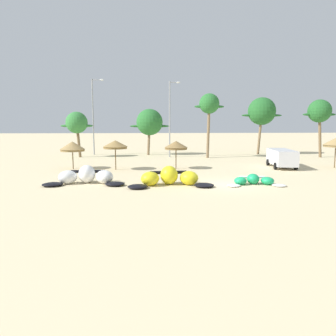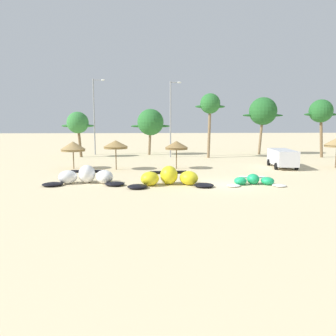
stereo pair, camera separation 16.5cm
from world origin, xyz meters
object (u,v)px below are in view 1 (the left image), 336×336
Objects in this scene: lamppost_west at (94,113)px; lamppost_west_center at (170,116)px; beach_umbrella_outermost at (336,142)px; palm_center_right at (320,112)px; beach_umbrella_middle at (115,144)px; kite_far_left at (86,177)px; parked_van at (281,157)px; kite_left at (170,178)px; beach_umbrella_near_van at (72,146)px; beach_umbrella_near_palms at (176,145)px; palm_leftmost at (77,123)px; kite_left_of_center at (254,181)px; palm_left_of_gap at (209,105)px; palm_center_left at (262,112)px; palm_left at (150,122)px.

lamppost_west is 1.08× the size of lamppost_west_center.
palm_center_right is (3.59, 10.17, 3.41)m from beach_umbrella_outermost.
kite_far_left is at bearing -101.62° from beach_umbrella_middle.
kite_left is at bearing -143.53° from parked_van.
beach_umbrella_near_van is 10.25m from beach_umbrella_near_palms.
lamppost_west is at bearing 149.29° from beach_umbrella_outermost.
beach_umbrella_near_van is (-9.02, 9.11, 1.73)m from kite_left.
kite_left is at bearing -98.11° from beach_umbrella_near_palms.
palm_leftmost is at bearing 116.86° from beach_umbrella_middle.
kite_left_of_center is at bearing -142.95° from beach_umbrella_outermost.
kite_left_of_center is (6.25, -0.19, -0.23)m from kite_left.
beach_umbrella_middle is 0.27× the size of lamppost_west.
palm_left_of_gap is at bearing -6.03° from palm_leftmost.
palm_center_right is at bearing 17.26° from beach_umbrella_near_van.
beach_umbrella_middle is at bearing 78.38° from kite_far_left.
palm_center_right is at bearing 41.22° from kite_left.
palm_center_left is 1.08× the size of palm_center_right.
beach_umbrella_middle reaches higher than kite_left_of_center.
beach_umbrella_near_palms reaches higher than kite_left.
beach_umbrella_middle is 0.35× the size of palm_center_left.
parked_van is at bearing 23.44° from kite_far_left.
parked_van is at bearing -35.34° from lamppost_west.
beach_umbrella_outermost is at bearing 37.05° from kite_left_of_center.
palm_leftmost is (-10.97, 20.62, 4.02)m from kite_left.
beach_umbrella_near_van is at bearing -147.92° from palm_left_of_gap.
palm_left is at bearing 133.22° from parked_van.
palm_center_left is (19.70, 14.84, 3.74)m from beach_umbrella_middle.
kite_left is 20.60m from lamppost_west_center.
beach_umbrella_outermost is 0.47× the size of palm_left.
kite_left_of_center is (12.48, -1.20, -0.22)m from kite_far_left.
kite_left_of_center is at bearing -5.48° from kite_far_left.
kite_far_left is at bearing -162.94° from beach_umbrella_outermost.
palm_center_left reaches higher than palm_leftmost.
beach_umbrella_outermost is at bearing -0.82° from beach_umbrella_near_palms.
lamppost_west is (-21.41, 15.18, 4.84)m from parked_van.
palm_center_right reaches higher than beach_umbrella_middle.
kite_far_left is 12.54m from kite_left_of_center.
lamppost_west_center is (10.72, -4.22, -0.43)m from lamppost_west.
kite_left reaches higher than kite_far_left.
lamppost_west_center is at bearing -21.49° from lamppost_west.
kite_left_of_center is at bearing -76.61° from lamppost_west_center.
kite_left_of_center is 1.47× the size of beach_umbrella_outermost.
beach_umbrella_middle is at bearing -136.79° from palm_left_of_gap.
beach_umbrella_near_palms is 0.46× the size of palm_leftmost.
kite_left is 12.93m from beach_umbrella_near_van.
kite_far_left is 8.74m from beach_umbrella_near_van.
palm_left is at bearing 141.37° from beach_umbrella_outermost.
beach_umbrella_near_van is at bearing 148.66° from kite_left_of_center.
palm_left_of_gap is at bearing 136.46° from beach_umbrella_outermost.
beach_umbrella_near_palms is at bearing 120.04° from kite_left_of_center.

